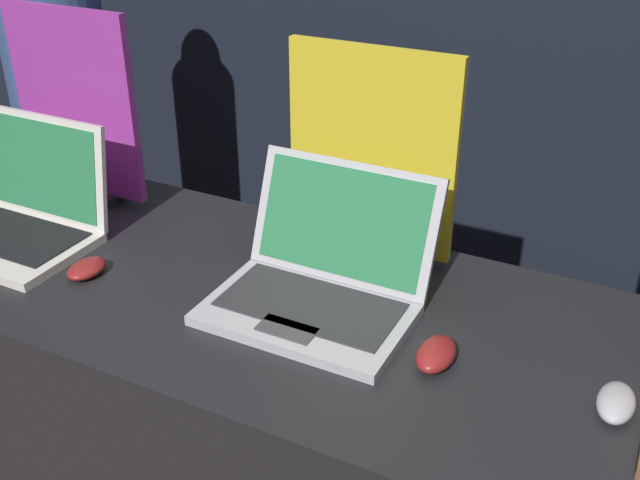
# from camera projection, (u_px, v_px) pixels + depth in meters

# --- Properties ---
(laptop_front) EXTENTS (0.39, 0.28, 0.26)m
(laptop_front) POSITION_uv_depth(u_px,v_px,m) (15.00, 211.00, 1.65)
(laptop_front) COLOR silver
(laptop_front) RESTS_ON display_counter
(mouse_front) EXTENTS (0.06, 0.09, 0.03)m
(mouse_front) POSITION_uv_depth(u_px,v_px,m) (87.00, 268.00, 1.52)
(mouse_front) COLOR maroon
(mouse_front) RESTS_ON display_counter
(promo_stand_front) EXTENTS (0.35, 0.07, 0.46)m
(promo_stand_front) POSITION_uv_depth(u_px,v_px,m) (77.00, 111.00, 1.75)
(promo_stand_front) COLOR black
(promo_stand_front) RESTS_ON display_counter
(laptop_middle) EXTENTS (0.38, 0.33, 0.24)m
(laptop_middle) POSITION_uv_depth(u_px,v_px,m) (321.00, 277.00, 1.41)
(laptop_middle) COLOR #B7B7BC
(laptop_middle) RESTS_ON display_counter
(mouse_middle) EXTENTS (0.06, 0.10, 0.04)m
(mouse_middle) POSITION_uv_depth(u_px,v_px,m) (436.00, 354.00, 1.26)
(mouse_middle) COLOR maroon
(mouse_middle) RESTS_ON display_counter
(promo_stand_middle) EXTENTS (0.36, 0.07, 0.44)m
(promo_stand_middle) POSITION_uv_depth(u_px,v_px,m) (371.00, 161.00, 1.51)
(promo_stand_middle) COLOR black
(promo_stand_middle) RESTS_ON display_counter
(mouse_back) EXTENTS (0.06, 0.10, 0.03)m
(mouse_back) POSITION_uv_depth(u_px,v_px,m) (616.00, 402.00, 1.16)
(mouse_back) COLOR #B2B2B7
(mouse_back) RESTS_ON display_counter
(person_bystander) EXTENTS (0.32, 0.32, 1.69)m
(person_bystander) POSITION_uv_depth(u_px,v_px,m) (69.00, 136.00, 2.48)
(person_bystander) COLOR #282833
(person_bystander) RESTS_ON ground_plane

